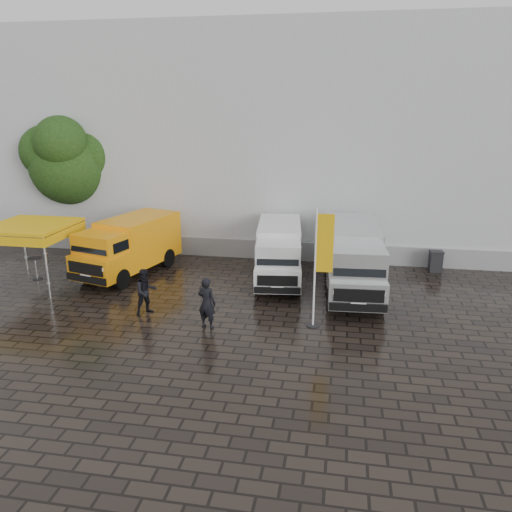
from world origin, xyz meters
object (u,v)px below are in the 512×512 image
at_px(van_white, 279,254).
at_px(van_silver, 353,261).
at_px(wheelie_bin, 436,261).
at_px(flagpole, 320,264).
at_px(cocktail_table, 36,269).
at_px(person_front, 207,303).
at_px(van_yellow, 129,248).
at_px(canopy_tent, 30,228).
at_px(person_tent, 146,291).

relative_size(van_white, van_silver, 0.89).
xyz_separation_m(van_silver, wheelie_bin, (4.10, 3.67, -0.91)).
bearing_deg(flagpole, cocktail_table, 167.54).
relative_size(flagpole, wheelie_bin, 4.25).
relative_size(van_silver, cocktail_table, 6.30).
bearing_deg(person_front, van_yellow, -29.62).
bearing_deg(canopy_tent, person_tent, -20.72).
xyz_separation_m(cocktail_table, person_front, (9.37, -3.81, 0.46)).
bearing_deg(van_white, van_silver, -23.80).
xyz_separation_m(van_yellow, canopy_tent, (-3.69, -2.02, 1.30)).
bearing_deg(cocktail_table, canopy_tent, -57.17).
distance_m(cocktail_table, person_front, 10.13).
bearing_deg(cocktail_table, wheelie_bin, 13.58).
distance_m(van_white, van_silver, 3.54).
distance_m(wheelie_bin, person_front, 12.55).
height_order(van_silver, person_tent, van_silver).
relative_size(cocktail_table, person_front, 0.53).
height_order(van_silver, cocktail_table, van_silver).
distance_m(van_silver, person_tent, 8.84).
height_order(canopy_tent, flagpole, flagpole).
xyz_separation_m(flagpole, wheelie_bin, (5.35, 7.49, -1.92)).
bearing_deg(flagpole, van_white, 113.56).
relative_size(van_yellow, canopy_tent, 1.68).
relative_size(person_front, person_tent, 1.08).
bearing_deg(person_front, cocktail_table, -6.96).
bearing_deg(wheelie_bin, canopy_tent, -166.93).
relative_size(van_silver, flagpole, 1.48).
bearing_deg(person_front, canopy_tent, -4.85).
bearing_deg(van_yellow, wheelie_bin, 26.55).
xyz_separation_m(person_front, person_tent, (-2.71, 0.90, -0.07)).
height_order(van_white, flagpole, flagpole).
height_order(van_silver, person_front, van_silver).
xyz_separation_m(van_white, canopy_tent, (-10.94, -2.43, 1.36)).
bearing_deg(cocktail_table, van_yellow, 20.50).
relative_size(canopy_tent, wheelie_bin, 3.28).
relative_size(van_yellow, van_white, 0.98).
distance_m(cocktail_table, person_tent, 7.28).
bearing_deg(wheelie_bin, flagpole, -127.81).
xyz_separation_m(van_white, van_silver, (3.37, -1.05, 0.15)).
distance_m(flagpole, cocktail_table, 13.85).
height_order(van_yellow, person_front, van_yellow).
xyz_separation_m(canopy_tent, cocktail_table, (-0.33, 0.52, -2.11)).
bearing_deg(flagpole, wheelie_bin, 54.44).
distance_m(van_silver, flagpole, 4.14).
relative_size(canopy_tent, cocktail_table, 3.28).
relative_size(flagpole, cocktail_table, 4.25).
relative_size(canopy_tent, flagpole, 0.77).
xyz_separation_m(flagpole, person_front, (-4.02, -0.85, -1.46)).
height_order(van_white, canopy_tent, canopy_tent).
bearing_deg(van_yellow, person_front, -29.84).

